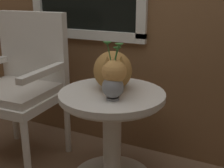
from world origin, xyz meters
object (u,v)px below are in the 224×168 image
object	(u,v)px
wicker_side_table	(112,124)
pewter_vase_with_ivy	(113,83)
wicker_chair	(22,80)
cat	(113,70)

from	to	relation	value
wicker_side_table	pewter_vase_with_ivy	xyz separation A→B (m)	(0.06, -0.10, 0.29)
wicker_chair	pewter_vase_with_ivy	distance (m)	0.78
wicker_chair	pewter_vase_with_ivy	bearing A→B (deg)	-9.53
wicker_chair	cat	xyz separation A→B (m)	(0.69, 0.02, 0.15)
wicker_chair	cat	world-z (taller)	wicker_chair
wicker_side_table	pewter_vase_with_ivy	distance (m)	0.32
wicker_side_table	pewter_vase_with_ivy	size ratio (longest dim) A/B	2.00
wicker_chair	cat	distance (m)	0.71
wicker_chair	pewter_vase_with_ivy	world-z (taller)	wicker_chair
cat	pewter_vase_with_ivy	xyz separation A→B (m)	(0.07, -0.15, -0.03)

